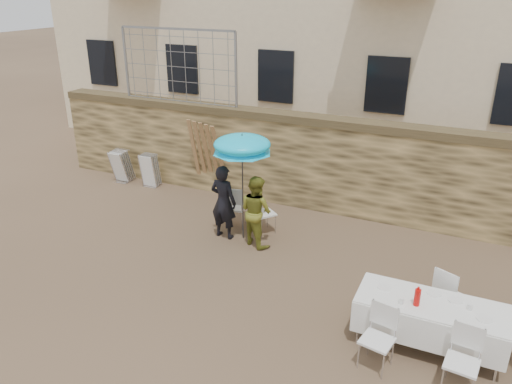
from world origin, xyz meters
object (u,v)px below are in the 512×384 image
at_px(chair_stack_left, 126,164).
at_px(banquet_table, 431,305).
at_px(table_chair_back, 449,294).
at_px(table_chair_front_right, 462,362).
at_px(man_suit, 223,202).
at_px(couple_chair_left, 236,206).
at_px(chair_stack_right, 153,169).
at_px(umbrella, 242,148).
at_px(woman_dress, 256,211).
at_px(couple_chair_right, 265,212).
at_px(soda_bottle, 417,297).
at_px(table_chair_front_left, 377,339).

bearing_deg(chair_stack_left, banquet_table, -23.71).
relative_size(table_chair_back, chair_stack_left, 1.04).
distance_m(table_chair_front_right, chair_stack_left, 9.94).
bearing_deg(man_suit, couple_chair_left, -85.77).
bearing_deg(man_suit, chair_stack_right, -26.34).
bearing_deg(umbrella, chair_stack_right, 153.66).
distance_m(woman_dress, banquet_table, 4.07).
height_order(man_suit, table_chair_front_right, man_suit).
bearing_deg(table_chair_back, woman_dress, 9.08).
bearing_deg(chair_stack_right, couple_chair_right, -18.69).
xyz_separation_m(woman_dress, chair_stack_right, (-3.87, 1.84, -0.29)).
relative_size(couple_chair_left, table_chair_front_right, 1.00).
bearing_deg(couple_chair_left, man_suit, 76.91).
relative_size(umbrella, couple_chair_left, 2.22).
height_order(soda_bottle, table_chair_front_right, soda_bottle).
bearing_deg(chair_stack_left, couple_chair_right, -15.30).
bearing_deg(man_suit, table_chair_back, 171.35).
bearing_deg(couple_chair_left, chair_stack_left, -30.91).
relative_size(woman_dress, couple_chair_left, 1.56).
distance_m(man_suit, umbrella, 1.28).
relative_size(woman_dress, soda_bottle, 5.75).
bearing_deg(couple_chair_right, chair_stack_right, 19.66).
bearing_deg(chair_stack_left, soda_bottle, -25.09).
xyz_separation_m(umbrella, table_chair_front_right, (4.48, -2.70, -1.54)).
distance_m(soda_bottle, table_chair_back, 1.11).
bearing_deg(couple_chair_right, banquet_table, -174.73).
bearing_deg(man_suit, chair_stack_left, -20.39).
distance_m(soda_bottle, table_chair_front_left, 0.84).
distance_m(man_suit, couple_chair_right, 0.95).
bearing_deg(couple_chair_right, woman_dress, 133.54).
height_order(man_suit, banquet_table, man_suit).
relative_size(banquet_table, table_chair_front_left, 2.19).
bearing_deg(chair_stack_right, table_chair_front_right, -29.03).
xyz_separation_m(soda_bottle, table_chair_front_left, (-0.40, -0.60, -0.43)).
xyz_separation_m(man_suit, woman_dress, (0.75, 0.00, -0.06)).
xyz_separation_m(chair_stack_left, chair_stack_right, (0.90, 0.00, 0.00)).
xyz_separation_m(couple_chair_left, banquet_table, (4.38, -2.40, 0.25)).
distance_m(couple_chair_left, table_chair_front_left, 4.92).
xyz_separation_m(umbrella, banquet_table, (3.98, -1.95, -1.29)).
relative_size(soda_bottle, table_chair_back, 0.27).
height_order(umbrella, table_chair_front_left, umbrella).
relative_size(man_suit, couple_chair_left, 1.68).
bearing_deg(soda_bottle, umbrella, 150.98).
height_order(couple_chair_left, table_chair_back, same).
xyz_separation_m(man_suit, couple_chair_right, (0.70, 0.55, -0.33)).
bearing_deg(soda_bottle, banquet_table, 36.87).
bearing_deg(chair_stack_left, woman_dress, -21.12).
relative_size(couple_chair_right, chair_stack_left, 1.04).
bearing_deg(chair_stack_left, man_suit, -24.62).
bearing_deg(chair_stack_right, banquet_table, -26.19).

